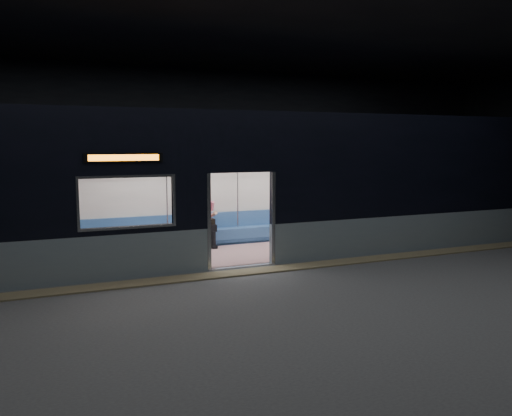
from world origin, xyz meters
TOP-DOWN VIEW (x-y plane):
  - station_floor at (0.00, 0.00)m, footprint 24.00×14.00m
  - station_envelope at (0.00, 0.00)m, footprint 24.00×14.00m
  - tactile_strip at (0.00, 0.55)m, footprint 22.80×0.50m
  - metro_car at (-0.00, 2.54)m, footprint 18.00×3.04m
  - passenger at (-0.02, 3.55)m, footprint 0.49×0.79m
  - handbag at (0.02, 3.29)m, footprint 0.36×0.34m
  - transit_map at (2.97, 3.85)m, footprint 1.06×0.03m

SIDE VIEW (x-z plane):
  - station_floor at x=0.00m, z-range -0.01..0.00m
  - tactile_strip at x=0.00m, z-range 0.00..0.03m
  - handbag at x=0.02m, z-range 0.63..0.77m
  - passenger at x=-0.02m, z-range 0.10..1.59m
  - transit_map at x=2.97m, z-range 1.15..1.84m
  - metro_car at x=0.00m, z-range 0.17..3.52m
  - station_envelope at x=0.00m, z-range 1.16..6.16m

